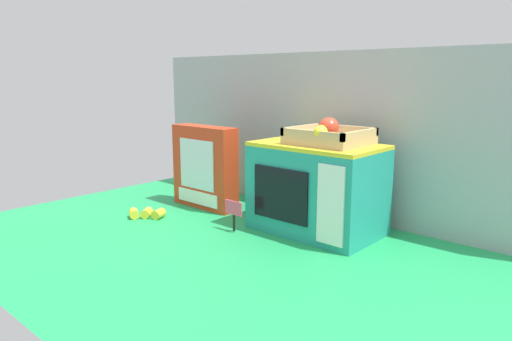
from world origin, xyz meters
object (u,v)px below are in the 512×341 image
food_groups_crate (329,137)px  price_sign (234,211)px  toy_microwave (317,188)px  loose_toy_banana (146,213)px  cookie_set_box (205,167)px

food_groups_crate → price_sign: food_groups_crate is taller
toy_microwave → loose_toy_banana: (-0.52, -0.28, -0.12)m
cookie_set_box → food_groups_crate: bearing=5.1°
price_sign → cookie_set_box: bearing=154.7°
food_groups_crate → loose_toy_banana: size_ratio=1.87×
food_groups_crate → cookie_set_box: 0.54m
food_groups_crate → cookie_set_box: food_groups_crate is taller
toy_microwave → food_groups_crate: (0.04, 0.00, 0.17)m
cookie_set_box → price_sign: cookie_set_box is taller
price_sign → loose_toy_banana: 0.35m
price_sign → toy_microwave: bearing=43.0°
food_groups_crate → cookie_set_box: (-0.51, -0.05, -0.15)m
toy_microwave → cookie_set_box: size_ratio=1.28×
price_sign → food_groups_crate: bearing=38.1°
toy_microwave → loose_toy_banana: size_ratio=3.29×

